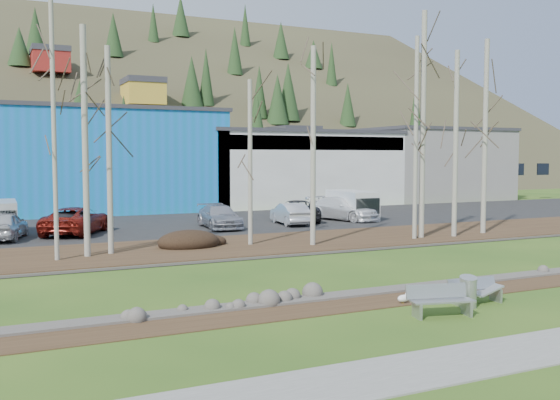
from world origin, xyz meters
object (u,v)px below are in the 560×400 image
litter_bin (468,293)px  car_5 (297,211)px  car_4 (290,214)px  car_6 (343,209)px  bench_damaged (475,291)px  car_1 (70,223)px  car_3 (219,217)px  seagull (404,298)px  car_0 (4,225)px  car_2 (76,220)px  van_white (353,205)px  bench_intact (440,301)px

litter_bin → car_5: 23.73m
car_4 → car_6: bearing=-160.3°
bench_damaged → car_1: 23.54m
car_3 → car_4: (4.72, -0.09, -0.00)m
seagull → car_1: size_ratio=0.12×
litter_bin → car_0: size_ratio=0.19×
car_1 → car_5: size_ratio=0.78×
seagull → car_2: bearing=94.1°
bench_damaged → car_5: 23.25m
seagull → van_white: size_ratio=0.10×
car_3 → car_6: 9.28m
car_6 → van_white: size_ratio=1.17×
bench_intact → car_5: car_5 is taller
car_0 → car_4: size_ratio=1.05×
car_0 → car_3: (11.91, 0.32, -0.05)m
car_0 → car_4: 16.63m
bench_damaged → litter_bin: bearing=-144.7°
seagull → van_white: bearing=47.6°
car_5 → van_white: 4.07m
car_3 → car_4: 4.72m
litter_bin → car_5: (5.88, 22.99, 0.42)m
car_0 → car_5: 18.02m
bench_damaged → van_white: 23.91m
car_1 → car_2: 0.33m
bench_damaged → car_2: (-8.96, 21.67, 0.52)m
car_1 → car_0: bearing=16.6°
car_1 → car_4: bearing=179.1°
litter_bin → car_0: car_0 is taller
car_3 → car_4: size_ratio=1.14×
car_2 → car_5: car_2 is taller
car_3 → car_5: car_5 is taller
van_white → bench_intact: bearing=-112.8°
bench_intact → car_3: (1.27, 21.89, 0.38)m
car_6 → car_5: bearing=148.6°
litter_bin → seagull: (-1.46, 1.15, -0.24)m
car_0 → car_3: bearing=-164.6°
car_2 → car_4: (12.95, -0.69, -0.07)m
bench_intact → car_0: 24.05m
car_0 → car_6: size_ratio=0.82×
bench_damaged → car_3: car_3 is taller
car_4 → bench_intact: bearing=81.8°
seagull → car_5: (7.34, 21.84, 0.66)m
bench_intact → van_white: (11.31, 22.83, 0.67)m
litter_bin → bench_damaged: bearing=30.6°
car_3 → car_6: bearing=9.7°
car_5 → car_6: (3.22, -0.65, 0.07)m
litter_bin → car_5: bearing=75.7°
bench_damaged → car_1: bearing=117.9°
bench_intact → car_5: (7.29, 23.46, 0.40)m
bench_damaged → seagull: bearing=163.4°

